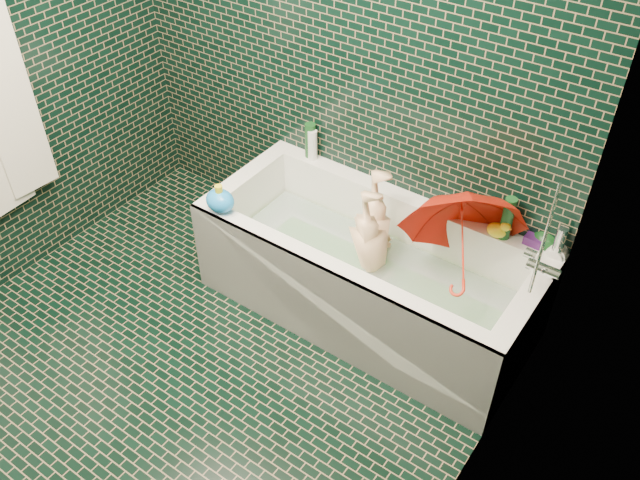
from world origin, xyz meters
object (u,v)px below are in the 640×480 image
Objects in this scene: bathtub at (366,281)px; umbrella at (463,244)px; rubber_duck at (498,229)px; bath_toy at (220,200)px; child at (373,260)px.

umbrella is at bearing 14.72° from bathtub.
bathtub is 0.72m from rubber_duck.
umbrella reaches higher than bath_toy.
bathtub is at bearing -8.01° from child.
rubber_duck is at bearing 37.14° from bath_toy.
child is at bearing 38.09° from bath_toy.
rubber_duck is (0.53, 0.25, 0.29)m from child.
bath_toy is at bearing -74.54° from child.
rubber_duck is at bearing 103.24° from child.
bathtub is at bearing -143.40° from rubber_duck.
umbrella is 4.49× the size of rubber_duck.
umbrella reaches higher than rubber_duck.
rubber_duck is 0.73× the size of bath_toy.
umbrella is 1.20m from bath_toy.
bath_toy is (-0.69, -0.36, 0.31)m from child.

